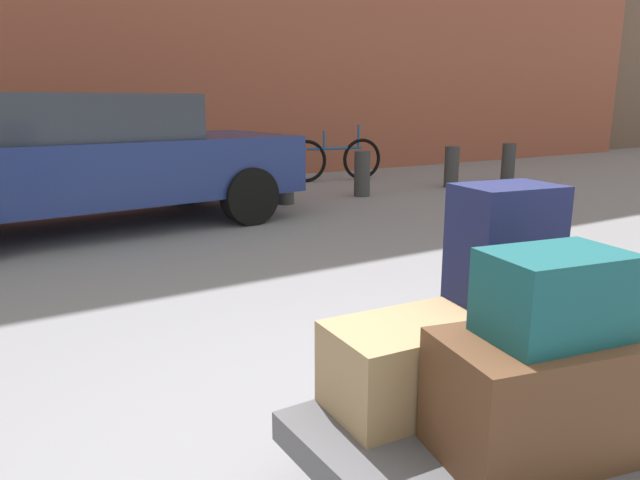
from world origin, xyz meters
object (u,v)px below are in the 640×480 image
luggage_cart (514,437)px  suitcase_navy_rear_right (502,282)px  duffel_bag_teal_topmost_pile (554,295)px  parked_car (87,158)px  bollard_kerb_near (285,180)px  bollard_corner (508,162)px  bollard_kerb_far (452,167)px  duffel_bag_brown_front_right (545,394)px  duffel_bag_tan_rear_left (414,363)px  bollard_kerb_mid (362,174)px  bicycle_leaning (335,159)px

luggage_cart → suitcase_navy_rear_right: 0.54m
duffel_bag_teal_topmost_pile → parked_car: (-0.19, 5.62, -0.06)m
bollard_kerb_near → bollard_corner: size_ratio=1.00×
duffel_bag_teal_topmost_pile → bollard_kerb_far: (5.38, 5.88, -0.49)m
luggage_cart → duffel_bag_brown_front_right: duffel_bag_brown_front_right is taller
duffel_bag_tan_rear_left → bollard_kerb_near: bollard_kerb_near is taller
bollard_kerb_mid → bollard_kerb_near: bearing=180.0°
bicycle_leaning → bollard_corner: size_ratio=2.67×
parked_car → bicycle_leaning: bearing=23.4°
duffel_bag_teal_topmost_pile → bollard_corner: 8.94m
bicycle_leaning → duffel_bag_teal_topmost_pile: bearing=-119.2°
duffel_bag_brown_front_right → duffel_bag_tan_rear_left: 0.43m
suitcase_navy_rear_right → bicycle_leaning: (3.93, 7.10, -0.32)m
duffel_bag_brown_front_right → duffel_bag_tan_rear_left: (-0.14, 0.41, -0.03)m
bicycle_leaning → bollard_kerb_mid: bicycle_leaning is taller
duffel_bag_brown_front_right → suitcase_navy_rear_right: 0.53m
bollard_kerb_near → bollard_corner: (4.37, 0.00, 0.00)m
luggage_cart → bollard_kerb_far: 7.80m
duffel_bag_teal_topmost_pile → bollard_kerb_mid: (3.60, 5.88, -0.49)m
luggage_cart → duffel_bag_brown_front_right: size_ratio=2.08×
bollard_kerb_near → parked_car: bearing=-174.0°
luggage_cart → duffel_bag_teal_topmost_pile: 0.57m
parked_car → bollard_kerb_mid: 3.83m
bollard_corner → duffel_bag_teal_topmost_pile: bearing=-138.8°
bicycle_leaning → bollard_kerb_mid: size_ratio=2.67×
duffel_bag_tan_rear_left → bollard_kerb_mid: bearing=59.8°
bollard_corner → bicycle_leaning: bearing=146.9°
duffel_bag_brown_front_right → suitcase_navy_rear_right: (0.27, 0.41, 0.18)m
duffel_bag_teal_topmost_pile → suitcase_navy_rear_right: bearing=66.9°
suitcase_navy_rear_right → bollard_kerb_mid: bearing=67.6°
parked_car → bicycle_leaning: parked_car is taller
duffel_bag_brown_front_right → duffel_bag_teal_topmost_pile: (0.00, 0.00, 0.30)m
bollard_kerb_near → bollard_kerb_mid: 1.26m
duffel_bag_tan_rear_left → parked_car: bearing=94.8°
suitcase_navy_rear_right → bicycle_leaning: suitcase_navy_rear_right is taller
suitcase_navy_rear_right → luggage_cart: bearing=-117.9°
duffel_bag_teal_topmost_pile → duffel_bag_tan_rear_left: bearing=119.1°
suitcase_navy_rear_right → parked_car: (-0.47, 5.21, 0.06)m
duffel_bag_teal_topmost_pile → parked_car: parked_car is taller
parked_car → luggage_cart: bearing=-87.1°
bollard_corner → duffel_bag_brown_front_right: bearing=-138.8°
duffel_bag_tan_rear_left → duffel_bag_brown_front_right: bearing=-67.1°
luggage_cart → parked_car: (-0.27, 5.47, 0.49)m
duffel_bag_tan_rear_left → bicycle_leaning: 8.33m
duffel_bag_tan_rear_left → bollard_corner: (6.85, 5.48, -0.16)m
suitcase_navy_rear_right → duffel_bag_teal_topmost_pile: 0.51m
luggage_cart → bicycle_leaning: bearing=60.8°
duffel_bag_tan_rear_left → suitcase_navy_rear_right: bearing=4.9°
luggage_cart → bicycle_leaning: bicycle_leaning is taller
luggage_cart → bollard_kerb_mid: (3.53, 5.73, 0.05)m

